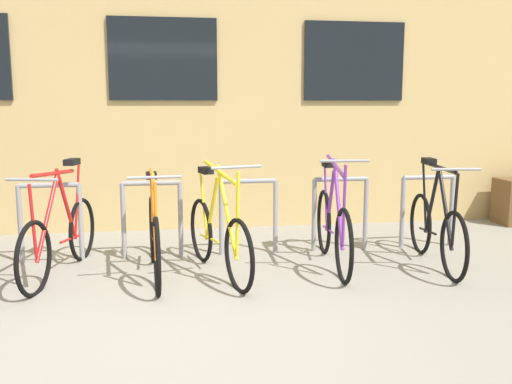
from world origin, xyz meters
The scene contains 8 objects.
ground_plane centered at (0.00, 0.00, 0.00)m, with size 42.00×42.00×0.00m, color gray.
storefront_building centered at (0.00, 6.48, 2.66)m, with size 28.00×6.59×5.32m.
bike_rack centered at (-0.15, 1.90, 0.49)m, with size 6.63×0.05×0.80m.
bicycle_yellow centered at (0.47, 1.23, 0.37)m, with size 0.56×1.66×1.09m.
bicycle_orange centered at (-0.11, 1.28, 0.37)m, with size 0.44×1.73×1.01m.
bicycle_red centered at (-0.97, 1.44, 0.37)m, with size 0.53×1.71×1.07m.
bicycle_purple centered at (1.61, 1.35, 0.39)m, with size 0.44×1.72×1.11m.
bicycle_black centered at (2.62, 1.21, 0.37)m, with size 0.44×1.62×1.05m.
Camera 1 is at (0.04, -3.85, 1.57)m, focal length 39.44 mm.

